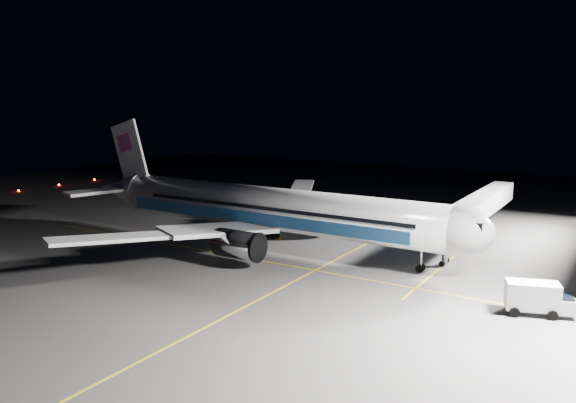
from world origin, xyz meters
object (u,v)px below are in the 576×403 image
(jet_bridge, at_px, (475,208))
(safety_cone_c, at_px, (312,230))
(safety_cone_a, at_px, (280,238))
(service_truck, at_px, (539,298))
(airliner, at_px, (265,209))
(baggage_tug, at_px, (278,221))
(safety_cone_b, at_px, (323,226))

(jet_bridge, xyz_separation_m, safety_cone_c, (-21.95, -7.30, -4.32))
(safety_cone_a, bearing_deg, service_truck, -17.47)
(service_truck, relative_size, safety_cone_c, 12.11)
(airliner, distance_m, baggage_tug, 12.84)
(airliner, bearing_deg, jet_bridge, 38.04)
(airliner, distance_m, jet_bridge, 29.31)
(airliner, bearing_deg, safety_cone_c, 84.02)
(safety_cone_a, height_order, safety_cone_b, safety_cone_b)
(airliner, distance_m, safety_cone_b, 14.88)
(jet_bridge, relative_size, safety_cone_c, 65.71)
(safety_cone_b, bearing_deg, safety_cone_c, -95.03)
(service_truck, bearing_deg, safety_cone_a, 143.95)
(baggage_tug, distance_m, safety_cone_a, 8.60)
(safety_cone_a, height_order, safety_cone_c, safety_cone_a)
(airliner, relative_size, service_truck, 9.70)
(airliner, height_order, service_truck, airliner)
(baggage_tug, bearing_deg, safety_cone_a, -37.97)
(jet_bridge, relative_size, service_truck, 5.43)
(safety_cone_a, relative_size, safety_cone_c, 1.00)
(jet_bridge, xyz_separation_m, safety_cone_a, (-23.18, -14.06, -4.32))
(service_truck, xyz_separation_m, safety_cone_a, (-35.11, 11.05, -1.36))
(airliner, xyz_separation_m, service_truck, (35.00, -7.05, -3.54))
(jet_bridge, relative_size, baggage_tug, 10.90)
(airliner, distance_m, safety_cone_c, 11.88)
(jet_bridge, relative_size, safety_cone_b, 53.21)
(safety_cone_a, distance_m, safety_cone_c, 6.87)
(service_truck, bearing_deg, safety_cone_c, 133.69)
(jet_bridge, relative_size, safety_cone_a, 65.53)
(airliner, xyz_separation_m, safety_cone_a, (-0.11, 4.00, -4.90))
(service_truck, relative_size, baggage_tug, 2.01)
(airliner, distance_m, safety_cone_a, 6.33)
(service_truck, height_order, baggage_tug, service_truck)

